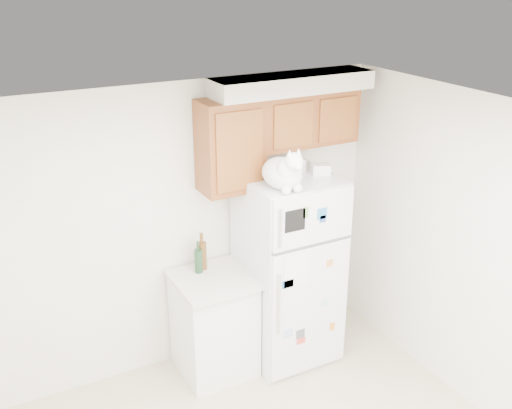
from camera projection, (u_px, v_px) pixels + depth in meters
room_shell at (291, 274)px, 3.45m from camera, size 3.84×4.04×2.52m
refrigerator at (288, 269)px, 5.23m from camera, size 0.76×0.78×1.70m
base_counter at (214, 324)px, 5.14m from camera, size 0.64×0.64×0.92m
cat at (285, 172)px, 4.62m from camera, size 0.35×0.52×0.37m
storage_box_back at (293, 166)px, 5.04m from camera, size 0.20×0.16×0.10m
storage_box_front at (321, 169)px, 4.97m from camera, size 0.18×0.15×0.09m
bottle_green at (198, 257)px, 4.98m from camera, size 0.07×0.07×0.28m
bottle_amber at (202, 251)px, 5.04m from camera, size 0.08×0.08×0.33m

